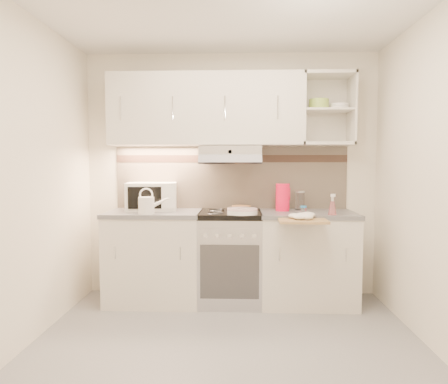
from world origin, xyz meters
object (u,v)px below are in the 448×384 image
at_px(watering_can, 147,205).
at_px(cutting_board, 302,220).
at_px(spray_bottle, 332,206).
at_px(glass_jar, 300,200).
at_px(plate_stack, 242,211).
at_px(microwave, 152,196).
at_px(electric_range, 230,257).
at_px(pink_pitcher, 283,197).

xyz_separation_m(watering_can, cutting_board, (1.41, -0.14, -0.12)).
distance_m(spray_bottle, cutting_board, 0.35).
bearing_deg(cutting_board, watering_can, 175.33).
relative_size(glass_jar, cutting_board, 0.46).
relative_size(plate_stack, cutting_board, 0.68).
height_order(microwave, cutting_board, microwave).
xyz_separation_m(electric_range, pink_pitcher, (0.52, 0.08, 0.59)).
xyz_separation_m(watering_can, pink_pitcher, (1.29, 0.30, 0.05)).
relative_size(microwave, pink_pitcher, 1.96).
distance_m(watering_can, cutting_board, 1.42).
distance_m(electric_range, microwave, 1.00).
bearing_deg(microwave, pink_pitcher, -8.98).
bearing_deg(microwave, plate_stack, -25.54).
xyz_separation_m(watering_can, spray_bottle, (1.71, -0.00, -0.01)).
bearing_deg(spray_bottle, watering_can, -157.71).
bearing_deg(electric_range, watering_can, -164.08).
height_order(spray_bottle, cutting_board, spray_bottle).
relative_size(electric_range, pink_pitcher, 3.30).
relative_size(pink_pitcher, glass_jar, 1.42).
bearing_deg(spray_bottle, glass_jar, 141.36).
bearing_deg(microwave, watering_can, -92.30).
bearing_deg(electric_range, microwave, 171.73).
bearing_deg(watering_can, electric_range, 6.57).
relative_size(electric_range, glass_jar, 4.69).
distance_m(microwave, cutting_board, 1.53).
height_order(electric_range, plate_stack, plate_stack).
bearing_deg(plate_stack, pink_pitcher, 33.13).
xyz_separation_m(electric_range, glass_jar, (0.71, 0.20, 0.55)).
bearing_deg(electric_range, plate_stack, -57.30).
xyz_separation_m(microwave, plate_stack, (0.91, -0.30, -0.11)).
bearing_deg(glass_jar, spray_bottle, -60.98).
height_order(pink_pitcher, cutting_board, pink_pitcher).
relative_size(electric_range, plate_stack, 3.18).
bearing_deg(plate_stack, watering_can, -177.50).
xyz_separation_m(watering_can, glass_jar, (1.47, 0.42, 0.01)).
xyz_separation_m(microwave, spray_bottle, (1.74, -0.34, -0.06)).
bearing_deg(cutting_board, plate_stack, 162.07).
height_order(pink_pitcher, glass_jar, pink_pitcher).
height_order(electric_range, spray_bottle, spray_bottle).
xyz_separation_m(spray_bottle, cutting_board, (-0.30, -0.14, -0.11)).
bearing_deg(plate_stack, glass_jar, 32.76).
bearing_deg(spray_bottle, plate_stack, -160.44).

